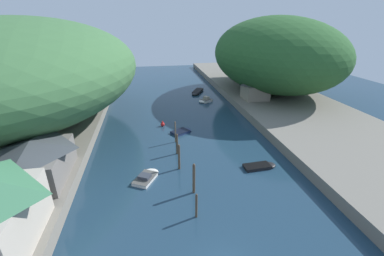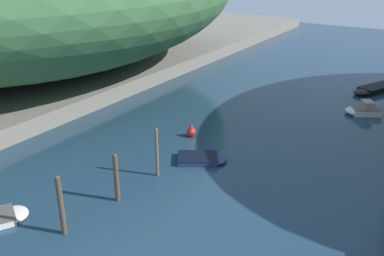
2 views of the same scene
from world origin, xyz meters
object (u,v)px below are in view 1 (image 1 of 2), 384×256
Objects in this scene: boat_cabin_cruiser at (197,92)px; boat_far_right_bank at (147,177)px; channel_buoy_near at (163,124)px; boat_navy_launch at (182,131)px; boat_white_cruiser at (205,100)px; right_bank_cottage at (256,88)px; boathouse_shed at (34,160)px; person_by_boathouse at (20,239)px; boat_mid_channel at (261,166)px; person_on_quay at (7,252)px.

boat_cabin_cruiser is 39.71m from boat_far_right_bank.
boat_navy_launch is at bearing -46.61° from channel_buoy_near.
boat_navy_launch is 18.13m from boat_white_cruiser.
boat_far_right_bank is (-24.47, -25.14, -3.81)m from right_bank_cottage.
boathouse_shed reaches higher than boat_far_right_bank.
boat_white_cruiser is (7.77, 16.38, 0.21)m from boat_navy_launch.
right_bank_cottage is 0.84× the size of boat_cabin_cruiser.
channel_buoy_near is at bearing 47.32° from boathouse_shed.
boat_white_cruiser is 2.15× the size of person_by_boathouse.
boat_navy_launch is at bearing 124.35° from boat_white_cruiser.
boat_white_cruiser is 17.02m from channel_buoy_near.
person_by_boathouse is (-23.73, -39.77, 2.11)m from boat_white_cruiser.
boat_mid_channel is 1.24× the size of boat_white_cruiser.
boat_cabin_cruiser is 53.09m from person_by_boathouse.
channel_buoy_near is (-3.14, 3.32, 0.25)m from boat_navy_launch.
person_on_quay is (-10.16, -11.44, 2.25)m from boat_far_right_bank.
right_bank_cottage is 27.18m from boat_mid_channel.
boat_cabin_cruiser is 54.28m from person_on_quay.
boat_mid_channel is 1.01× the size of boat_far_right_bank.
person_by_boathouse is at bearing -77.34° from boathouse_shed.
right_bank_cottage reaches higher than boat_mid_channel.
boathouse_shed reaches higher than person_by_boathouse.
boat_mid_channel is at bearing 29.16° from boat_far_right_bank.
boat_white_cruiser reaches higher than channel_buoy_near.
boat_far_right_bank is at bearing -51.22° from person_on_quay.
boathouse_shed is at bearing -132.68° from channel_buoy_near.
right_bank_cottage is at bearing -42.70° from person_by_boathouse.
boat_cabin_cruiser is 3.91× the size of person_on_quay.
boathouse_shed is at bearing -93.52° from boat_mid_channel.
boathouse_shed is 1.39× the size of boat_cabin_cruiser.
right_bank_cottage is at bearing 22.32° from channel_buoy_near.
boat_mid_channel is 2.66× the size of person_on_quay.
boat_mid_channel is 27.69m from person_on_quay.
right_bank_cottage is at bearing 75.07° from boat_far_right_bank.
person_by_boathouse reaches higher than boat_cabin_cruiser.
right_bank_cottage is at bearing -142.63° from boat_white_cruiser.
person_on_quay is 1.00× the size of person_by_boathouse.
person_by_boathouse is (-23.35, -47.64, 2.20)m from boat_cabin_cruiser.
boat_cabin_cruiser is 3.91× the size of person_by_boathouse.
boat_navy_launch is at bearing -33.07° from person_by_boathouse.
boat_navy_launch is at bearing -149.88° from boat_mid_channel.
boat_far_right_bank is 14.36m from person_by_boathouse.
boat_mid_channel is (26.99, 0.01, -3.74)m from boathouse_shed.
boat_white_cruiser is (-10.45, 4.30, -3.66)m from right_bank_cottage.
person_by_boathouse is at bearing -70.87° from boat_mid_channel.
boathouse_shed is 27.25m from boat_mid_channel.
person_by_boathouse is at bearing -115.65° from channel_buoy_near.
person_on_quay reaches higher than boat_navy_launch.
person_on_quay is 1.19m from person_by_boathouse.
right_bank_cottage is at bearing -53.03° from person_on_quay.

